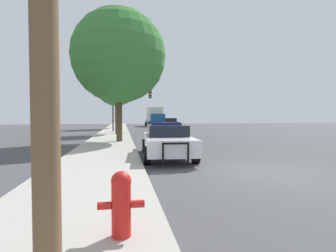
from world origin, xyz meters
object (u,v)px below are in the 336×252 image
Objects in this scene: fire_hydrant at (121,202)px; car_background_distant at (152,122)px; car_background_oncoming at (170,123)px; tree_sidewalk_mid at (116,84)px; box_truck at (155,116)px; traffic_light at (130,100)px; tree_sidewalk_far at (119,90)px; tree_sidewalk_near at (119,56)px; police_car at (167,140)px.

car_background_distant reaches higher than fire_hydrant.
tree_sidewalk_mid is at bearing 57.75° from car_background_oncoming.
fire_hydrant is at bearing 81.55° from box_truck.
car_background_oncoming is at bearing 53.04° from traffic_light.
tree_sidewalk_far is 20.63m from tree_sidewalk_near.
tree_sidewalk_near is at bearing -87.63° from tree_sidewalk_mid.
car_background_distant is at bearing 75.48° from tree_sidewalk_mid.
fire_hydrant is 25.18m from traffic_light.
tree_sidewalk_mid is (-0.51, 21.67, 4.18)m from fire_hydrant.
traffic_light is 0.55× the size of tree_sidewalk_near.
car_background_distant is at bearing 76.73° from traffic_light.
traffic_light reaches higher than car_background_distant.
tree_sidewalk_near is (0.33, -8.07, 0.77)m from tree_sidewalk_mid.
car_background_distant is (4.48, 18.99, -2.74)m from traffic_light.
tree_sidewalk_far is at bearing -11.15° from car_background_oncoming.
car_background_oncoming reaches higher than fire_hydrant.
box_truck is 1.06× the size of tree_sidewalk_mid.
tree_sidewalk_far reaches higher than tree_sidewalk_mid.
car_background_distant is 23.41m from tree_sidewalk_mid.
car_background_distant is 0.61× the size of tree_sidewalk_mid.
police_car is 8.13m from tree_sidewalk_near.
fire_hydrant is at bearing -101.74° from car_background_distant.
traffic_light is 11.63m from tree_sidewalk_near.
fire_hydrant is 0.19× the size of traffic_light.
tree_sidewalk_mid is (-2.36, 14.29, 4.04)m from police_car.
tree_sidewalk_far is at bearing 97.44° from traffic_light.
police_car is at bearing -80.61° from tree_sidewalk_mid.
box_truck is 11.30m from tree_sidewalk_far.
traffic_light is at bearing 85.14° from tree_sidewalk_near.
traffic_light reaches higher than car_background_oncoming.
police_car is 25.85m from car_background_oncoming.
car_background_oncoming is 0.64× the size of tree_sidewalk_mid.
car_background_oncoming is 13.79m from tree_sidewalk_mid.
police_car is at bearing -100.23° from car_background_distant.
traffic_light is 3.81m from tree_sidewalk_mid.
car_background_distant is 0.48× the size of tree_sidewalk_near.
police_car is 7.60m from fire_hydrant.
tree_sidewalk_far reaches higher than traffic_light.
tree_sidewalk_near is at bearing -68.46° from police_car.
tree_sidewalk_far reaches higher than car_background_oncoming.
car_background_distant is 31.25m from tree_sidewalk_near.
tree_sidewalk_near reaches higher than police_car.
box_truck is at bearing 73.57° from tree_sidewalk_mid.
box_truck is at bearing -70.70° from car_background_distant.
car_background_distant is (5.27, 43.99, 0.13)m from fire_hydrant.
car_background_distant is at bearing -91.86° from police_car.
police_car is at bearing 75.87° from fire_hydrant.
tree_sidewalk_mid is (-1.30, -3.33, 1.32)m from traffic_light.
traffic_light is (0.80, 25.00, 2.86)m from fire_hydrant.
car_background_oncoming is 20.90m from tree_sidewalk_near.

